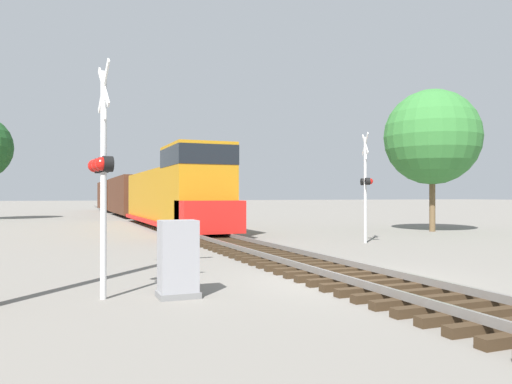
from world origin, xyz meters
name	(u,v)px	position (x,y,z in m)	size (l,w,h in m)	color
ground_plane	(351,281)	(0.00, 0.00, 0.00)	(400.00, 400.00, 0.00)	slate
rail_track_bed	(351,275)	(0.00, 0.00, 0.14)	(2.60, 160.00, 0.31)	#382819
freight_train	(134,196)	(0.00, 36.38, 1.99)	(2.89, 52.79, 4.52)	#B77A14
crossing_signal_near	(102,168)	(-5.60, 0.02, 2.54)	(0.43, 1.01, 4.58)	silver
crossing_signal_far	(366,183)	(5.70, 7.84, 2.54)	(0.58, 1.00, 4.65)	silver
relay_cabinet	(178,259)	(-4.19, -0.34, 0.75)	(0.80, 0.64, 1.52)	slate
tree_far_right	(432,137)	(13.01, 12.20, 5.27)	(5.31, 5.31, 7.93)	brown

